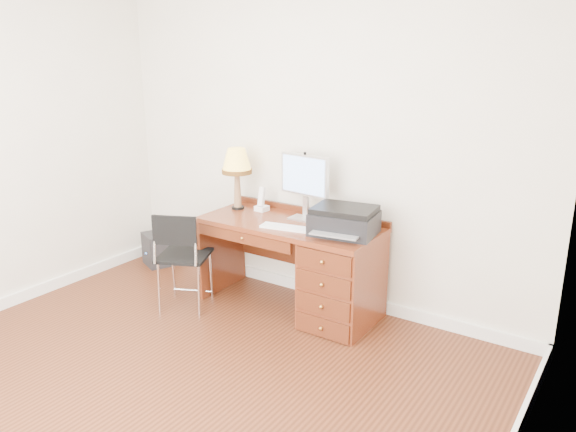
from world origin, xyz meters
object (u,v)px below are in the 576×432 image
Objects in this scene: monitor at (304,179)px; equipment_box at (160,249)px; chair at (178,250)px; printer at (344,221)px; leg_lamp at (237,165)px; desk at (324,269)px; phone at (262,204)px.

equipment_box is at bearing -171.51° from monitor.
equipment_box is (-1.68, -0.06, -0.92)m from monitor.
monitor is 1.19m from chair.
printer is 1.15m from leg_lamp.
desk is at bearing 21.32° from equipment_box.
printer is at bearing -5.21° from leg_lamp.
chair is at bearing -113.41° from phone.
monitor is at bearing 151.89° from desk.
equipment_box is (-1.04, 0.01, -0.98)m from leg_lamp.
leg_lamp reaches higher than phone.
phone is (0.21, 0.06, -0.33)m from leg_lamp.
monitor reaches higher than printer.
chair is at bearing -166.27° from printer.
printer is 2.26m from equipment_box.
monitor is at bearing 26.06° from equipment_box.
desk is 0.48m from printer.
leg_lamp is 1.43m from equipment_box.
monitor is 2.57× the size of phone.
chair is (-0.79, -0.68, -0.57)m from monitor.
phone is at bearing 168.33° from desk.
phone is at bearing -172.73° from monitor.
monitor is 0.51m from phone.
printer is 0.98× the size of leg_lamp.
monitor is at bearing 16.07° from chair.
leg_lamp is 0.89m from chair.
printer reaches higher than phone.
chair is at bearing -132.60° from monitor.
desk is at bearing -7.08° from phone.
leg_lamp is at bearing 23.47° from equipment_box.
chair reaches higher than equipment_box.
printer reaches higher than chair.
monitor is (-0.29, 0.15, 0.67)m from desk.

